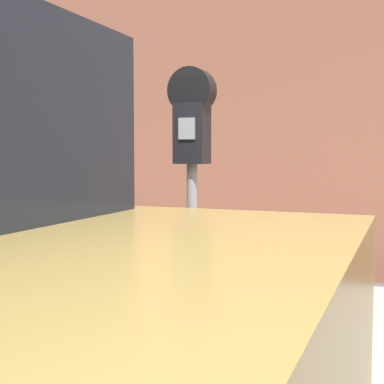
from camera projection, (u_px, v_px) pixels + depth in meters
sidewalk at (328, 341)px, 3.48m from camera, size 24.00×2.80×0.11m
building_facade at (366, 55)px, 5.32m from camera, size 24.00×0.30×4.52m
parking_meter at (192, 151)px, 2.59m from camera, size 0.22×0.13×1.57m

